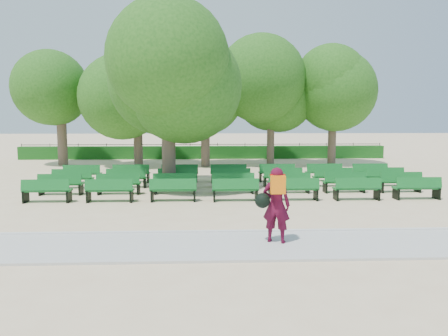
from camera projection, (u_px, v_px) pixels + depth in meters
name	position (u px, v px, depth m)	size (l,w,h in m)	color
ground	(203.00, 192.00, 17.47)	(120.00, 120.00, 0.00)	beige
paving	(202.00, 246.00, 10.12)	(30.00, 2.20, 0.06)	#B8B8B3
curb	(202.00, 232.00, 11.26)	(30.00, 0.12, 0.10)	silver
hedge	(204.00, 152.00, 31.30)	(26.00, 0.70, 0.90)	#165116
fence	(204.00, 158.00, 31.75)	(26.00, 0.10, 1.02)	black
tree_line	(204.00, 165.00, 27.39)	(21.80, 6.80, 7.04)	#29611A
bench_array	(231.00, 188.00, 18.02)	(1.70, 0.66, 1.05)	#116222
tree_among	(168.00, 75.00, 17.42)	(4.97, 4.97, 6.95)	brown
person	(275.00, 204.00, 10.25)	(0.90, 0.63, 1.79)	#490A20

